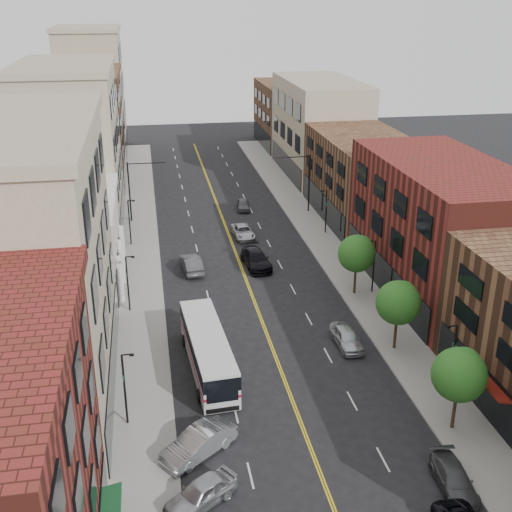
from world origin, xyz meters
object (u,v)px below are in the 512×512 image
city_bus (208,349)px  car_angle_b (198,443)px  car_parked_mid (454,479)px  car_lane_a (256,259)px  car_lane_b (243,232)px  car_lane_behind (192,264)px  car_parked_far (347,338)px  car_angle_a (201,493)px  car_lane_c (243,205)px

city_bus → car_angle_b: city_bus is taller
city_bus → car_angle_b: bearing=-103.1°
car_parked_mid → car_lane_a: (-5.49, 32.87, 0.18)m
car_lane_a → car_lane_b: car_lane_a is taller
car_parked_mid → car_lane_behind: 34.90m
car_angle_b → car_parked_far: car_angle_b is taller
car_parked_mid → car_parked_far: size_ratio=1.01×
car_lane_a → car_parked_far: bearing=-80.7°
city_bus → car_parked_mid: city_bus is taller
car_parked_mid → car_parked_far: car_parked_far is taller
car_angle_a → car_parked_far: (12.78, 14.87, -0.00)m
car_lane_c → city_bus: bearing=-97.4°
car_parked_mid → car_lane_a: size_ratio=0.78×
car_angle_a → car_lane_b: 41.11m
car_lane_c → car_lane_b: bearing=-93.6°
car_angle_a → car_lane_b: bearing=133.8°
car_parked_far → car_lane_behind: car_lane_behind is taller
car_lane_behind → car_lane_a: bearing=175.1°
car_angle_a → city_bus: bearing=138.2°
car_angle_a → car_angle_b: 4.08m
car_lane_a → car_lane_b: size_ratio=1.20×
car_lane_b → car_angle_a: bearing=-105.6°
car_lane_b → car_lane_c: car_lane_c is taller
car_parked_far → car_lane_behind: 19.86m
car_lane_behind → car_lane_a: size_ratio=0.86×
city_bus → car_parked_mid: 19.06m
car_parked_far → car_lane_a: (-4.30, 16.76, 0.08)m
car_lane_behind → car_angle_b: bearing=80.6°
car_parked_far → car_lane_a: bearing=101.9°
city_bus → car_angle_b: 9.44m
city_bus → car_lane_behind: (0.23, 18.19, -0.91)m
car_angle_b → car_lane_c: bearing=131.2°
car_angle_a → car_lane_b: (8.48, 40.22, -0.09)m
car_lane_c → car_parked_far: bearing=-80.2°
car_angle_b → car_lane_b: bearing=130.3°
car_angle_a → car_lane_c: car_angle_a is taller
car_parked_far → car_lane_a: car_lane_a is taller
car_angle_a → car_lane_a: car_lane_a is taller
car_lane_a → car_lane_b: bearing=84.9°
city_bus → car_lane_b: 27.73m
city_bus → car_lane_c: size_ratio=3.00×
car_angle_a → car_parked_far: size_ratio=1.01×
car_angle_a → car_lane_a: size_ratio=0.77×
city_bus → car_lane_b: size_ratio=2.46×
car_parked_mid → car_lane_b: bearing=102.1°
car_parked_mid → city_bus: bearing=134.6°
car_angle_b → car_lane_c: (9.78, 45.96, -0.16)m
car_lane_b → car_parked_far: bearing=-84.1°
car_angle_a → car_lane_a: (8.48, 31.64, 0.08)m
car_parked_far → car_lane_c: car_parked_far is taller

